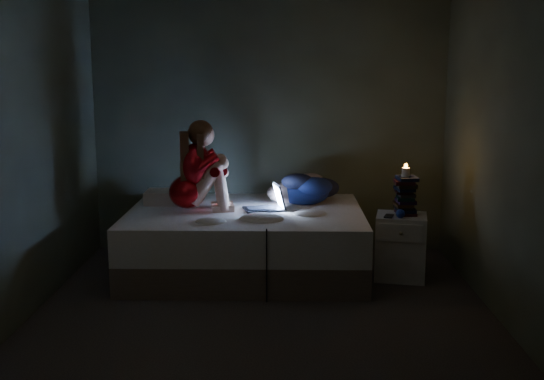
{
  "coord_description": "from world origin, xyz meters",
  "views": [
    {
      "loc": [
        0.16,
        -4.9,
        1.9
      ],
      "look_at": [
        0.05,
        1.0,
        0.8
      ],
      "focal_mm": 43.77,
      "sensor_mm": 36.0,
      "label": 1
    }
  ],
  "objects_px": {
    "bed": "(246,241)",
    "phone": "(391,217)",
    "candle": "(406,168)",
    "woman": "(187,166)",
    "nightstand": "(401,247)",
    "laptop": "(263,197)"
  },
  "relations": [
    {
      "from": "laptop",
      "to": "nightstand",
      "type": "xyz_separation_m",
      "value": [
        1.25,
        -0.16,
        -0.42
      ]
    },
    {
      "from": "bed",
      "to": "phone",
      "type": "relative_size",
      "value": 15.4
    },
    {
      "from": "woman",
      "to": "laptop",
      "type": "height_order",
      "value": "woman"
    },
    {
      "from": "nightstand",
      "to": "phone",
      "type": "bearing_deg",
      "value": -127.97
    },
    {
      "from": "woman",
      "to": "laptop",
      "type": "xyz_separation_m",
      "value": [
        0.69,
        0.05,
        -0.29
      ]
    },
    {
      "from": "candle",
      "to": "phone",
      "type": "relative_size",
      "value": 0.57
    },
    {
      "from": "candle",
      "to": "phone",
      "type": "bearing_deg",
      "value": -137.84
    },
    {
      "from": "woman",
      "to": "nightstand",
      "type": "distance_m",
      "value": 2.08
    },
    {
      "from": "laptop",
      "to": "phone",
      "type": "bearing_deg",
      "value": -27.78
    },
    {
      "from": "phone",
      "to": "laptop",
      "type": "bearing_deg",
      "value": 174.06
    },
    {
      "from": "laptop",
      "to": "nightstand",
      "type": "bearing_deg",
      "value": -22.32
    },
    {
      "from": "nightstand",
      "to": "candle",
      "type": "bearing_deg",
      "value": 56.11
    },
    {
      "from": "candle",
      "to": "woman",
      "type": "bearing_deg",
      "value": 177.46
    },
    {
      "from": "bed",
      "to": "candle",
      "type": "bearing_deg",
      "value": -5.69
    },
    {
      "from": "bed",
      "to": "candle",
      "type": "distance_m",
      "value": 1.62
    },
    {
      "from": "candle",
      "to": "bed",
      "type": "bearing_deg",
      "value": 174.31
    },
    {
      "from": "bed",
      "to": "laptop",
      "type": "distance_m",
      "value": 0.45
    },
    {
      "from": "bed",
      "to": "candle",
      "type": "xyz_separation_m",
      "value": [
        1.44,
        -0.14,
        0.72
      ]
    },
    {
      "from": "woman",
      "to": "candle",
      "type": "distance_m",
      "value": 1.97
    },
    {
      "from": "bed",
      "to": "nightstand",
      "type": "distance_m",
      "value": 1.43
    },
    {
      "from": "bed",
      "to": "woman",
      "type": "distance_m",
      "value": 0.89
    },
    {
      "from": "nightstand",
      "to": "bed",
      "type": "bearing_deg",
      "value": -176.18
    }
  ]
}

